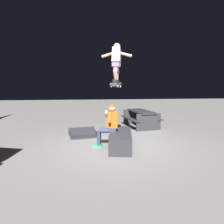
# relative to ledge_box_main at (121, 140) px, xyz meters

# --- Properties ---
(ground_plane) EXTENTS (40.00, 40.00, 0.00)m
(ground_plane) POSITION_rel_ledge_box_main_xyz_m (0.26, 0.09, -0.24)
(ground_plane) COLOR slate
(ledge_box_main) EXTENTS (1.64, 0.89, 0.49)m
(ledge_box_main) POSITION_rel_ledge_box_main_xyz_m (0.00, 0.00, 0.00)
(ledge_box_main) COLOR #28282D
(ledge_box_main) RESTS_ON ground
(person_sitting_on_ledge) EXTENTS (0.60, 0.78, 1.32)m
(person_sitting_on_ledge) POSITION_rel_ledge_box_main_xyz_m (0.18, 0.35, 0.49)
(person_sitting_on_ledge) COLOR #2D3856
(person_sitting_on_ledge) RESTS_ON ground
(skateboard) EXTENTS (1.03, 0.48, 0.15)m
(skateboard) POSITION_rel_ledge_box_main_xyz_m (-0.04, 0.15, 1.65)
(skateboard) COLOR black
(skater_airborne) EXTENTS (0.64, 0.87, 1.12)m
(skater_airborne) POSITION_rel_ledge_box_main_xyz_m (0.02, 0.13, 2.34)
(skater_airborne) COLOR black
(kicker_ramp) EXTENTS (1.17, 1.19, 0.31)m
(kicker_ramp) POSITION_rel_ledge_box_main_xyz_m (1.63, 1.16, -0.19)
(kicker_ramp) COLOR #28282D
(kicker_ramp) RESTS_ON ground
(picnic_table_back) EXTENTS (1.90, 1.60, 0.75)m
(picnic_table_back) POSITION_rel_ledge_box_main_xyz_m (2.91, -1.39, 0.26)
(picnic_table_back) COLOR #28282D
(picnic_table_back) RESTS_ON ground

